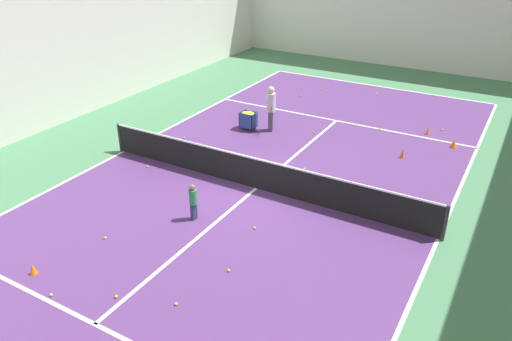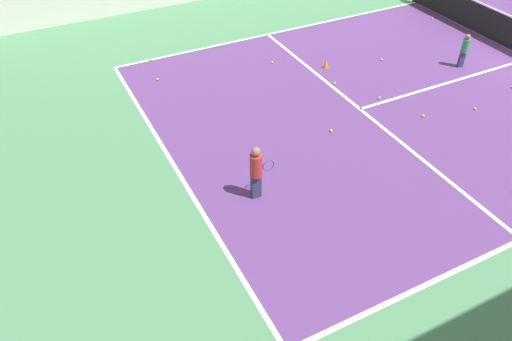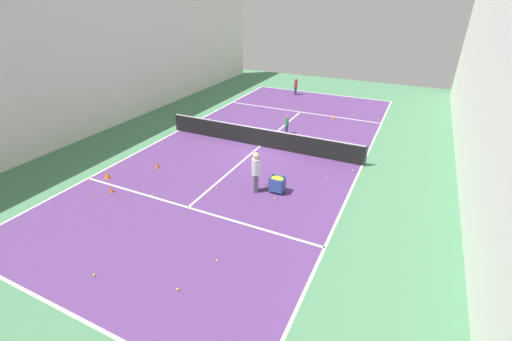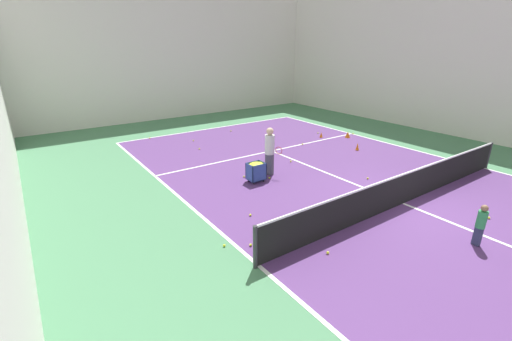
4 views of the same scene
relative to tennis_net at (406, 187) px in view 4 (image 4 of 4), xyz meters
The scene contains 35 objects.
ground_plane 0.54m from the tennis_net, ahead, with size 36.55×36.55×0.00m, color #477F56.
court_playing_area 0.54m from the tennis_net, ahead, with size 10.98×24.31×0.00m.
line_baseline_far 12.16m from the tennis_net, 90.00° to the left, with size 10.98×0.10×0.00m, color white.
line_sideline_left 5.52m from the tennis_net, behind, with size 0.10×24.31×0.00m, color white.
line_sideline_right 5.52m from the tennis_net, ahead, with size 0.10×24.31×0.00m, color white.
line_service_far 6.71m from the tennis_net, 90.00° to the left, with size 10.98×0.10×0.00m, color white.
line_centre_service 0.54m from the tennis_net, ahead, with size 0.10×13.37×0.00m, color white.
hall_enclosure_far 16.70m from the tennis_net, 90.00° to the left, with size 19.22×0.15×7.90m.
tennis_net is the anchor object (origin of this frame).
coach_at_net 4.80m from the tennis_net, 112.97° to the left, with size 0.48×0.68×1.79m.
child_midcourt 2.45m from the tennis_net, 104.74° to the right, with size 0.24×0.24×1.09m.
ball_cart 4.90m from the tennis_net, 123.48° to the left, with size 0.60×0.47×0.72m.
training_cone_0 5.62m from the tennis_net, 53.65° to the left, with size 0.16×0.16×0.34m, color orange.
training_cone_1 7.86m from the tennis_net, 53.15° to the left, with size 0.27×0.27×0.31m, color orange.
training_cone_2 7.97m from the tennis_net, 63.15° to the left, with size 0.17×0.17×0.28m, color orange.
tennis_ball_0 4.58m from the tennis_net, 118.21° to the left, with size 0.07×0.07×0.07m, color yellow.
tennis_ball_1 3.01m from the tennis_net, 14.13° to the left, with size 0.07×0.07×0.07m, color yellow.
tennis_ball_3 4.81m from the tennis_net, 154.75° to the left, with size 0.07×0.07×0.07m, color yellow.
tennis_ball_5 10.91m from the tennis_net, 88.10° to the left, with size 0.07×0.07×0.07m, color yellow.
tennis_ball_6 0.84m from the tennis_net, 50.92° to the left, with size 0.07×0.07×0.07m, color yellow.
tennis_ball_8 12.62m from the tennis_net, 107.87° to the left, with size 0.07×0.07×0.07m, color yellow.
tennis_ball_9 6.89m from the tennis_net, 74.42° to the left, with size 0.07×0.07×0.07m, color yellow.
tennis_ball_11 2.12m from the tennis_net, 68.49° to the left, with size 0.07×0.07×0.07m, color yellow.
tennis_ball_12 10.52m from the tennis_net, 102.24° to the left, with size 0.07×0.07×0.07m, color yellow.
tennis_ball_13 3.39m from the tennis_net, 19.60° to the left, with size 0.07×0.07×0.07m, color yellow.
tennis_ball_15 8.58m from the tennis_net, 50.15° to the left, with size 0.07×0.07×0.07m, color yellow.
tennis_ball_17 2.31m from the tennis_net, 61.09° to the right, with size 0.07×0.07×0.07m, color yellow.
tennis_ball_18 5.28m from the tennis_net, behind, with size 0.07×0.07×0.07m, color yellow.
tennis_ball_22 1.23m from the tennis_net, 35.05° to the left, with size 0.07×0.07×0.07m, color yellow.
tennis_ball_24 5.47m from the tennis_net, 121.42° to the left, with size 0.07×0.07×0.07m, color yellow.
tennis_ball_25 8.75m from the tennis_net, 62.66° to the left, with size 0.07×0.07×0.07m, color yellow.
tennis_ball_26 5.03m from the tennis_net, 93.31° to the left, with size 0.07×0.07×0.07m, color yellow.
tennis_ball_27 5.86m from the tennis_net, 169.09° to the left, with size 0.07×0.07×0.07m, color yellow.
tennis_ball_28 9.18m from the tennis_net, 106.63° to the left, with size 0.07×0.07×0.07m, color yellow.
tennis_ball_29 3.97m from the tennis_net, behind, with size 0.07×0.07×0.07m, color yellow.
Camera 4 is at (-9.21, -5.19, 4.67)m, focal length 24.00 mm.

